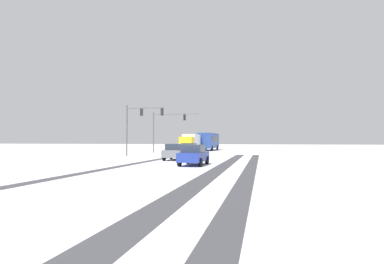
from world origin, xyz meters
name	(u,v)px	position (x,y,z in m)	size (l,w,h in m)	color
wheel_track_left_lane	(251,167)	(6.01, 17.91, 0.00)	(0.84, 39.41, 0.01)	#424247
wheel_track_right_lane	(222,167)	(3.94, 17.91, 0.00)	(1.09, 39.41, 0.01)	#424247
wheel_track_center	(127,165)	(-3.66, 17.91, 0.00)	(0.87, 39.41, 0.01)	#424247
sidewalk_kerb_right	(339,171)	(11.52, 16.12, 0.06)	(4.00, 39.41, 0.12)	white
traffic_signal_near_left	(139,120)	(-8.43, 31.93, 4.60)	(5.01, 0.57, 6.50)	#56565B
traffic_signal_far_left	(166,124)	(-8.01, 41.81, 4.51)	(7.44, 0.38, 6.50)	#56565B
car_dark_green_lead	(189,150)	(-1.99, 32.17, 0.82)	(1.87, 4.12, 1.62)	#194C2D
car_grey_second	(175,152)	(-1.66, 24.89, 0.82)	(1.89, 4.13, 1.62)	slate
car_blue_third	(194,155)	(1.54, 18.91, 0.82)	(1.91, 4.14, 1.62)	#233899
bus_oncoming	(209,140)	(-3.48, 55.73, 1.99)	(2.69, 11.01, 3.38)	#284793
box_truck_delivery	(190,142)	(-5.13, 46.43, 1.63)	(2.36, 7.42, 3.02)	yellow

